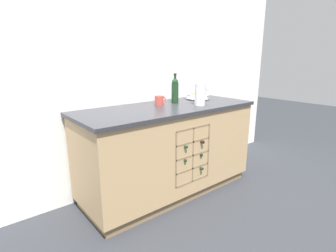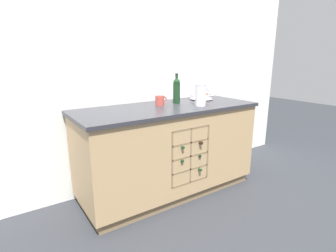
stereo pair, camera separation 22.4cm
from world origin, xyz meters
The scene contains 7 objects.
ground_plane centered at (0.00, 0.00, 0.00)m, with size 14.00×14.00×0.00m, color #2D3035.
back_wall centered at (0.00, 0.41, 1.27)m, with size 4.40×0.06×2.55m, color white.
kitchen_island centered at (0.00, 0.00, 0.47)m, with size 1.86×0.74×0.92m.
fruit_bowl centered at (0.57, 0.15, 0.97)m, with size 0.29×0.29×0.08m.
white_pitcher centered at (0.29, -0.16, 1.04)m, with size 0.17×0.11×0.22m.
ceramic_mug centered at (-0.03, 0.10, 0.97)m, with size 0.13×0.09×0.10m.
standing_wine_bottle centered at (0.18, 0.11, 1.06)m, with size 0.08×0.08×0.31m.
Camera 2 is at (-1.44, -2.14, 1.39)m, focal length 28.00 mm.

